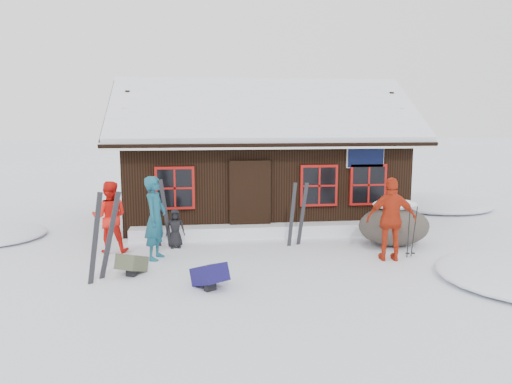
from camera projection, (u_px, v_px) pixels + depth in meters
ground at (222, 262)px, 11.13m from camera, size 120.00×120.00×0.00m
mountain_hut at (260, 168)px, 15.96m from camera, size 8.90×6.09×4.42m
snow_drift at (273, 230)px, 13.49m from camera, size 7.60×0.60×0.35m
snow_mounds at (281, 240)px, 13.16m from camera, size 20.60×13.20×0.48m
skier_teal at (155, 218)px, 11.27m from camera, size 0.64×0.80×1.91m
skier_orange_left at (110, 217)px, 11.86m from camera, size 0.84×0.66×1.72m
skier_orange_right at (391, 219)px, 11.17m from camera, size 1.16×0.62×1.89m
skier_crouched at (175, 228)px, 12.33m from camera, size 0.50×0.36×0.97m
boulder at (394, 225)px, 12.54m from camera, size 1.79×1.34×1.05m
ski_pair_left at (103, 237)px, 9.85m from camera, size 0.66×0.44×1.82m
ski_pair_mid at (160, 214)px, 12.38m from camera, size 0.61×0.15×1.74m
ski_pair_right at (297, 215)px, 12.51m from camera, size 0.54×0.15×1.65m
ski_poles at (411, 232)px, 11.50m from camera, size 0.22×0.11×1.23m
backpack_blue at (210, 279)px, 9.47m from camera, size 0.74×0.79×0.35m
backpack_olive at (132, 267)px, 10.29m from camera, size 0.65×0.72×0.32m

